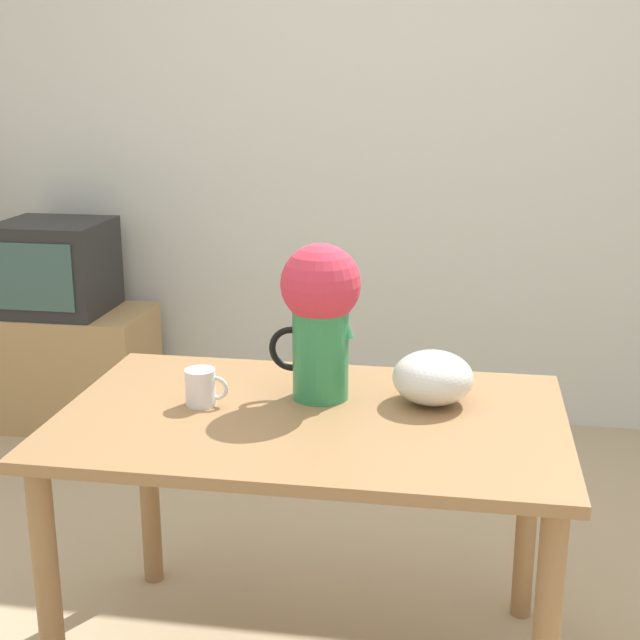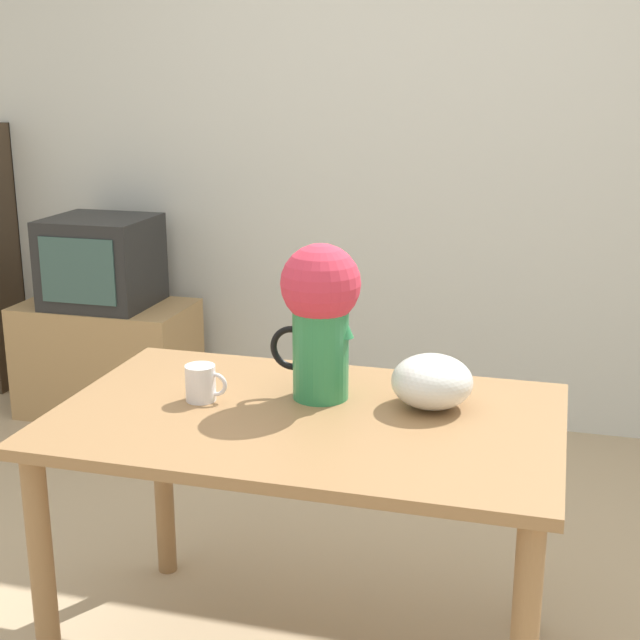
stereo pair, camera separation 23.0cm
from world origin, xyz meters
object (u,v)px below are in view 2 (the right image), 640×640
at_px(flower_vase, 320,308).
at_px(white_bowl, 432,381).
at_px(coffee_mug, 202,383).
at_px(tv_set, 101,261).

bearing_deg(flower_vase, white_bowl, 1.65).
xyz_separation_m(flower_vase, coffee_mug, (-0.29, -0.11, -0.20)).
height_order(white_bowl, tv_set, tv_set).
bearing_deg(flower_vase, coffee_mug, -160.12).
relative_size(flower_vase, coffee_mug, 3.63).
bearing_deg(white_bowl, tv_set, 140.46).
distance_m(coffee_mug, tv_set, 1.92).
relative_size(flower_vase, tv_set, 0.90).
xyz_separation_m(flower_vase, white_bowl, (0.29, 0.01, -0.18)).
bearing_deg(coffee_mug, white_bowl, 11.03).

